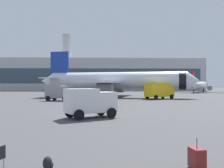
{
  "coord_description": "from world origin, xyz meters",
  "views": [
    {
      "loc": [
        -0.24,
        -4.87,
        3.0
      ],
      "look_at": [
        1.15,
        31.07,
        3.0
      ],
      "focal_mm": 41.64,
      "sensor_mm": 36.0,
      "label": 1
    }
  ],
  "objects_px": {
    "safety_cone_near": "(91,104)",
    "traveller_backpack": "(48,163)",
    "rolling_suitcase": "(197,158)",
    "safety_cone_outer": "(97,95)",
    "safety_cone_mid": "(151,95)",
    "safety_cone_far": "(78,99)",
    "fuel_truck": "(159,90)",
    "airplane_at_gate": "(115,81)",
    "service_truck": "(59,92)",
    "cargo_van": "(90,101)",
    "airplane_taxiing": "(199,85)"
  },
  "relations": [
    {
      "from": "cargo_van",
      "to": "safety_cone_near",
      "type": "distance_m",
      "value": 11.43
    },
    {
      "from": "safety_cone_near",
      "to": "traveller_backpack",
      "type": "height_order",
      "value": "safety_cone_near"
    },
    {
      "from": "safety_cone_near",
      "to": "safety_cone_far",
      "type": "xyz_separation_m",
      "value": [
        -2.82,
        12.04,
        -0.06
      ]
    },
    {
      "from": "cargo_van",
      "to": "rolling_suitcase",
      "type": "distance_m",
      "value": 14.74
    },
    {
      "from": "safety_cone_near",
      "to": "traveller_backpack",
      "type": "distance_m",
      "value": 25.29
    },
    {
      "from": "safety_cone_far",
      "to": "service_truck",
      "type": "bearing_deg",
      "value": 171.57
    },
    {
      "from": "fuel_truck",
      "to": "traveller_backpack",
      "type": "relative_size",
      "value": 13.28
    },
    {
      "from": "service_truck",
      "to": "safety_cone_outer",
      "type": "relative_size",
      "value": 6.5
    },
    {
      "from": "safety_cone_outer",
      "to": "traveller_backpack",
      "type": "bearing_deg",
      "value": -90.61
    },
    {
      "from": "airplane_taxiing",
      "to": "safety_cone_near",
      "type": "bearing_deg",
      "value": -122.09
    },
    {
      "from": "fuel_truck",
      "to": "cargo_van",
      "type": "distance_m",
      "value": 30.95
    },
    {
      "from": "safety_cone_mid",
      "to": "safety_cone_outer",
      "type": "bearing_deg",
      "value": -174.89
    },
    {
      "from": "cargo_van",
      "to": "safety_cone_far",
      "type": "relative_size",
      "value": 8.16
    },
    {
      "from": "fuel_truck",
      "to": "rolling_suitcase",
      "type": "xyz_separation_m",
      "value": [
        -8.07,
        -42.34,
        -1.38
      ]
    },
    {
      "from": "airplane_at_gate",
      "to": "safety_cone_near",
      "type": "bearing_deg",
      "value": -101.03
    },
    {
      "from": "safety_cone_mid",
      "to": "traveller_backpack",
      "type": "bearing_deg",
      "value": -104.26
    },
    {
      "from": "safety_cone_near",
      "to": "airplane_taxiing",
      "type": "bearing_deg",
      "value": 57.91
    },
    {
      "from": "service_truck",
      "to": "safety_cone_near",
      "type": "relative_size",
      "value": 7.36
    },
    {
      "from": "fuel_truck",
      "to": "safety_cone_mid",
      "type": "bearing_deg",
      "value": 86.16
    },
    {
      "from": "airplane_taxiing",
      "to": "safety_cone_far",
      "type": "bearing_deg",
      "value": -130.35
    },
    {
      "from": "safety_cone_far",
      "to": "traveller_backpack",
      "type": "xyz_separation_m",
      "value": [
        2.41,
        -37.32,
        -0.06
      ]
    },
    {
      "from": "safety_cone_mid",
      "to": "rolling_suitcase",
      "type": "bearing_deg",
      "value": -99.11
    },
    {
      "from": "airplane_at_gate",
      "to": "safety_cone_outer",
      "type": "height_order",
      "value": "airplane_at_gate"
    },
    {
      "from": "airplane_at_gate",
      "to": "safety_cone_near",
      "type": "relative_size",
      "value": 49.08
    },
    {
      "from": "cargo_van",
      "to": "airplane_taxiing",
      "type": "bearing_deg",
      "value": 62.55
    },
    {
      "from": "safety_cone_far",
      "to": "fuel_truck",
      "type": "bearing_deg",
      "value": 17.38
    },
    {
      "from": "airplane_at_gate",
      "to": "traveller_backpack",
      "type": "height_order",
      "value": "airplane_at_gate"
    },
    {
      "from": "airplane_at_gate",
      "to": "rolling_suitcase",
      "type": "height_order",
      "value": "airplane_at_gate"
    },
    {
      "from": "service_truck",
      "to": "safety_cone_far",
      "type": "bearing_deg",
      "value": -8.43
    },
    {
      "from": "safety_cone_near",
      "to": "safety_cone_mid",
      "type": "relative_size",
      "value": 1.02
    },
    {
      "from": "fuel_truck",
      "to": "cargo_van",
      "type": "xyz_separation_m",
      "value": [
        -12.48,
        -28.32,
        -0.32
      ]
    },
    {
      "from": "safety_cone_far",
      "to": "safety_cone_near",
      "type": "bearing_deg",
      "value": -76.81
    },
    {
      "from": "airplane_taxiing",
      "to": "traveller_backpack",
      "type": "relative_size",
      "value": 46.16
    },
    {
      "from": "safety_cone_far",
      "to": "traveller_backpack",
      "type": "bearing_deg",
      "value": -86.31
    },
    {
      "from": "rolling_suitcase",
      "to": "safety_cone_outer",
      "type": "bearing_deg",
      "value": 94.85
    },
    {
      "from": "airplane_at_gate",
      "to": "safety_cone_near",
      "type": "xyz_separation_m",
      "value": [
        -4.35,
        -22.32,
        -3.3
      ]
    },
    {
      "from": "fuel_truck",
      "to": "cargo_van",
      "type": "relative_size",
      "value": 1.32
    },
    {
      "from": "airplane_taxiing",
      "to": "safety_cone_near",
      "type": "xyz_separation_m",
      "value": [
        -36.77,
        -58.64,
        -2.17
      ]
    },
    {
      "from": "fuel_truck",
      "to": "safety_cone_mid",
      "type": "distance_m",
      "value": 13.8
    },
    {
      "from": "safety_cone_mid",
      "to": "safety_cone_near",
      "type": "bearing_deg",
      "value": -114.25
    },
    {
      "from": "service_truck",
      "to": "airplane_taxiing",
      "type": "bearing_deg",
      "value": 46.98
    },
    {
      "from": "cargo_van",
      "to": "safety_cone_outer",
      "type": "height_order",
      "value": "cargo_van"
    },
    {
      "from": "safety_cone_far",
      "to": "rolling_suitcase",
      "type": "height_order",
      "value": "rolling_suitcase"
    },
    {
      "from": "rolling_suitcase",
      "to": "fuel_truck",
      "type": "bearing_deg",
      "value": 79.21
    },
    {
      "from": "airplane_taxiing",
      "to": "safety_cone_mid",
      "type": "xyz_separation_m",
      "value": [
        -22.97,
        -28.0,
        -2.18
      ]
    },
    {
      "from": "safety_cone_near",
      "to": "airplane_at_gate",
      "type": "bearing_deg",
      "value": 78.97
    },
    {
      "from": "rolling_suitcase",
      "to": "safety_cone_near",
      "type": "bearing_deg",
      "value": 100.74
    },
    {
      "from": "service_truck",
      "to": "fuel_truck",
      "type": "height_order",
      "value": "fuel_truck"
    },
    {
      "from": "airplane_at_gate",
      "to": "service_truck",
      "type": "distance_m",
      "value": 14.56
    },
    {
      "from": "airplane_taxiing",
      "to": "safety_cone_outer",
      "type": "relative_size",
      "value": 27.33
    }
  ]
}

